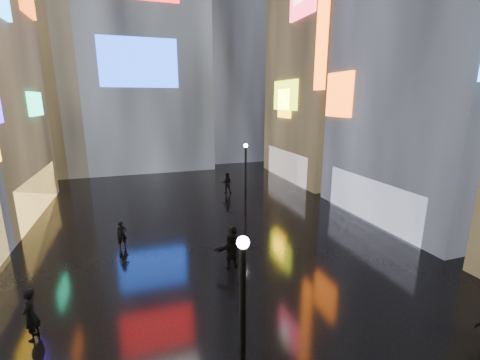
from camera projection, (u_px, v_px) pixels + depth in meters
name	position (u px, v px, depth m)	size (l,w,h in m)	color
ground	(203.00, 224.00, 21.82)	(140.00, 140.00, 0.00)	black
building_right_far	(334.00, 41.00, 32.46)	(10.28, 12.00, 28.00)	black
tower_flank_right	(225.00, 34.00, 44.37)	(12.00, 12.00, 34.00)	black
tower_flank_left	(31.00, 54.00, 34.69)	(10.00, 10.00, 26.00)	black
lamp_near	(243.00, 322.00, 7.84)	(0.30, 0.30, 5.20)	black
lamp_far	(246.00, 174.00, 23.33)	(0.30, 0.30, 5.20)	black
pedestrian_4	(232.00, 240.00, 17.31)	(0.83, 0.54, 1.69)	black
pedestrian_5	(231.00, 251.00, 15.98)	(1.68, 0.54, 1.81)	black
pedestrian_6	(122.00, 235.00, 18.20)	(0.57, 0.37, 1.56)	black
pedestrian_7	(227.00, 183.00, 28.94)	(0.90, 0.70, 1.84)	black
umbrella_2	(232.00, 219.00, 17.00)	(0.89, 0.90, 0.81)	black
pedestrian_8	(30.00, 314.00, 11.15)	(0.70, 0.46, 1.93)	black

